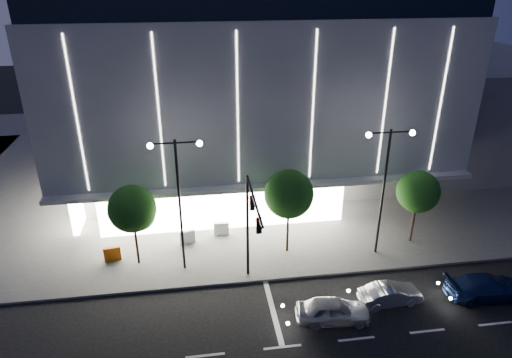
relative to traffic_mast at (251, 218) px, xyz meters
The scene contains 16 objects.
ground 6.12m from the traffic_mast, 106.66° to the right, with size 160.00×160.00×0.00m, color black.
sidewalk_museum 21.62m from the traffic_mast, 79.04° to the left, with size 70.00×40.00×0.15m, color #474747.
museum 19.54m from the traffic_mast, 84.04° to the left, with size 30.00×25.80×18.00m.
annex_building 32.43m from the traffic_mast, 39.57° to the left, with size 16.00×20.00×10.00m, color #4C4C51.
traffic_mast is the anchor object (origin of this frame).
street_lamp_west 4.89m from the traffic_mast, 146.35° to the left, with size 3.16×0.36×9.00m.
street_lamp_east 9.43m from the traffic_mast, 16.48° to the left, with size 3.16×0.36×9.00m.
tree_left 7.95m from the traffic_mast, 152.16° to the left, with size 3.02×3.02×5.72m.
tree_mid 4.82m from the traffic_mast, 50.58° to the left, with size 3.25×3.25×6.15m.
tree_right 12.63m from the traffic_mast, 17.02° to the left, with size 2.91×2.91×5.51m.
car_lead 6.83m from the traffic_mast, 38.38° to the right, with size 1.67×4.14×1.41m, color #A1A3A9.
car_second 9.34m from the traffic_mast, 16.54° to the right, with size 1.29×3.70×1.22m, color #B3B6BB.
car_third 14.65m from the traffic_mast, 10.82° to the right, with size 1.97×4.84×1.40m, color navy.
barrier_a 10.62m from the traffic_mast, 154.32° to the left, with size 1.10×0.25×1.00m, color #DA5A0C.
barrier_b 8.05m from the traffic_mast, 124.15° to the left, with size 1.10×0.25×1.00m, color white.
barrier_d 7.83m from the traffic_mast, 101.69° to the left, with size 1.10×0.25×1.00m, color white.
Camera 1 is at (-1.90, -18.91, 17.89)m, focal length 32.00 mm.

